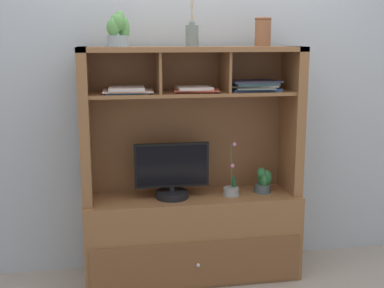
# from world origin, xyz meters

# --- Properties ---
(floor_plane) EXTENTS (6.00, 6.00, 0.02)m
(floor_plane) POSITION_xyz_m (0.00, 0.00, -0.01)
(floor_plane) COLOR #A29484
(floor_plane) RESTS_ON ground
(back_wall) EXTENTS (6.00, 0.02, 2.80)m
(back_wall) POSITION_xyz_m (0.00, 0.23, 1.40)
(back_wall) COLOR #ACB5B9
(back_wall) RESTS_ON ground
(media_console) EXTENTS (1.36, 0.44, 1.48)m
(media_console) POSITION_xyz_m (0.00, 0.01, 0.45)
(media_console) COLOR brown
(media_console) RESTS_ON ground
(tv_monitor) EXTENTS (0.46, 0.20, 0.35)m
(tv_monitor) POSITION_xyz_m (-0.13, -0.04, 0.70)
(tv_monitor) COLOR black
(tv_monitor) RESTS_ON media_console
(potted_orchid) EXTENTS (0.11, 0.11, 0.35)m
(potted_orchid) POSITION_xyz_m (0.25, -0.04, 0.59)
(potted_orchid) COLOR gray
(potted_orchid) RESTS_ON media_console
(potted_fern) EXTENTS (0.12, 0.12, 0.16)m
(potted_fern) POSITION_xyz_m (0.47, -0.02, 0.62)
(potted_fern) COLOR #465252
(potted_fern) RESTS_ON media_console
(magazine_stack_left) EXTENTS (0.30, 0.24, 0.04)m
(magazine_stack_left) POSITION_xyz_m (-0.40, -0.01, 1.22)
(magazine_stack_left) COLOR #22587C
(magazine_stack_left) RESTS_ON media_console
(magazine_stack_centre) EXTENTS (0.30, 0.22, 0.03)m
(magazine_stack_centre) POSITION_xyz_m (0.01, -0.02, 1.22)
(magazine_stack_centre) COLOR #AB2E2F
(magazine_stack_centre) RESTS_ON media_console
(magazine_stack_right) EXTENTS (0.35, 0.25, 0.06)m
(magazine_stack_right) POSITION_xyz_m (0.39, -0.02, 1.24)
(magazine_stack_right) COLOR #2A4B82
(magazine_stack_right) RESTS_ON media_console
(diffuser_bottle) EXTENTS (0.08, 0.08, 0.27)m
(diffuser_bottle) POSITION_xyz_m (0.00, 0.00, 1.54)
(diffuser_bottle) COLOR slate
(diffuser_bottle) RESTS_ON media_console
(potted_succulent) EXTENTS (0.14, 0.14, 0.21)m
(potted_succulent) POSITION_xyz_m (-0.44, -0.02, 1.57)
(potted_succulent) COLOR #88999C
(potted_succulent) RESTS_ON media_console
(ceramic_vase) EXTENTS (0.10, 0.10, 0.17)m
(ceramic_vase) POSITION_xyz_m (0.44, 0.01, 1.57)
(ceramic_vase) COLOR brown
(ceramic_vase) RESTS_ON media_console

